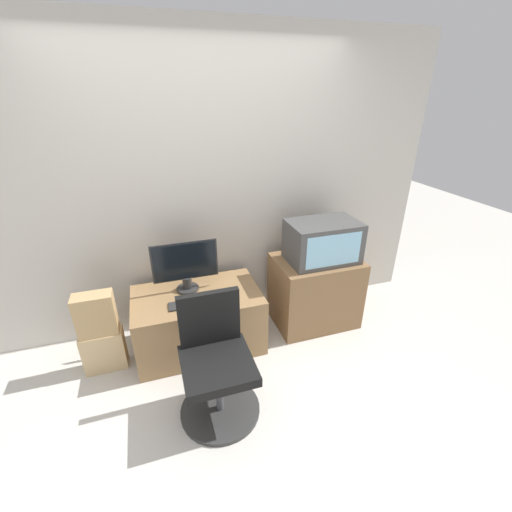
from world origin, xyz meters
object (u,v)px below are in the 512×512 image
Objects in this scene: mouse at (216,298)px; cardboard_box_lower at (104,350)px; main_monitor at (185,265)px; crt_tv at (323,242)px; keyboard at (188,304)px; office_chair at (216,367)px.

mouse is 0.18× the size of cardboard_box_lower.
main_monitor is 1.23m from crt_tv.
mouse is (0.23, 0.00, 0.01)m from keyboard.
mouse is (0.20, -0.24, -0.22)m from main_monitor.
keyboard reaches higher than cardboard_box_lower.
main_monitor reaches higher than keyboard.
main_monitor is at bearing 174.95° from crt_tv.
office_chair is 1.06m from cardboard_box_lower.
main_monitor is 8.84× the size of mouse.
crt_tv is at bearing 1.15° from cardboard_box_lower.
crt_tv is at bearing 31.74° from office_chair.
keyboard is 1.30m from crt_tv.
main_monitor is at bearing 94.81° from office_chair.
keyboard is 0.35× the size of office_chair.
crt_tv is (1.22, -0.11, 0.10)m from main_monitor.
keyboard is at bearing -179.98° from mouse.
cardboard_box_lower is at bearing -168.64° from main_monitor.
mouse is at bearing -5.77° from cardboard_box_lower.
main_monitor is 1.76× the size of keyboard.
keyboard is at bearing -96.91° from main_monitor.
keyboard is at bearing -173.90° from crt_tv.
office_chair is at bearing -148.26° from crt_tv.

